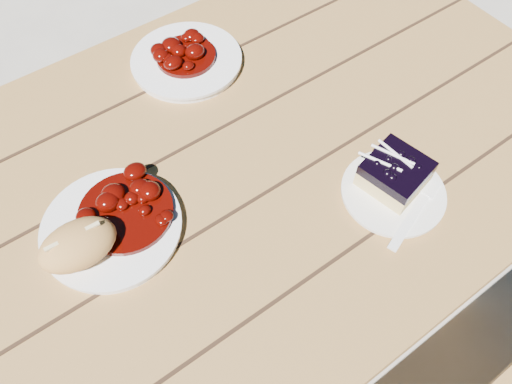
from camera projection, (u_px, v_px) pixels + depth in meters
ground at (148, 379)px, 1.38m from camera, size 60.00×60.00×0.00m
picnic_table at (88, 303)px, 0.89m from camera, size 2.00×1.55×0.75m
main_plate at (112, 228)px, 0.78m from camera, size 0.21×0.21×0.02m
goulash_stew at (124, 207)px, 0.77m from camera, size 0.15×0.15×0.04m
bread_roll at (78, 245)px, 0.72m from camera, size 0.12×0.08×0.06m
dessert_plate at (393, 193)px, 0.82m from camera, size 0.17×0.17×0.01m
blueberry_cake at (395, 173)px, 0.80m from camera, size 0.11×0.11×0.05m
fork_dessert at (409, 220)px, 0.78m from camera, size 0.16×0.08×0.00m
second_plate at (187, 61)px, 0.99m from camera, size 0.21×0.21×0.02m
second_stew at (185, 50)px, 0.96m from camera, size 0.12×0.12×0.04m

